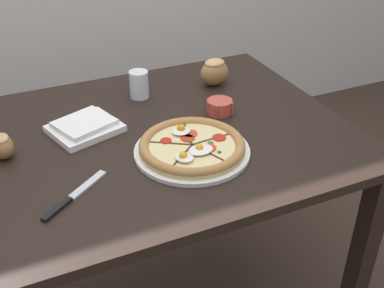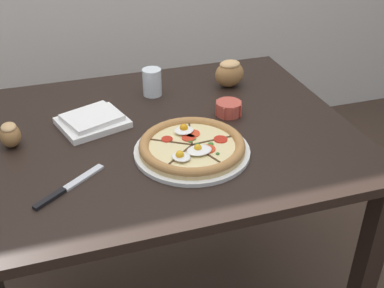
{
  "view_description": "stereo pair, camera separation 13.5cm",
  "coord_description": "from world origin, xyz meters",
  "px_view_note": "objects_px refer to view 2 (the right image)",
  "views": [
    {
      "loc": [
        -0.43,
        -1.2,
        1.51
      ],
      "look_at": [
        0.04,
        -0.15,
        0.8
      ],
      "focal_mm": 45.0,
      "sensor_mm": 36.0,
      "label": 1
    },
    {
      "loc": [
        -0.31,
        -1.24,
        1.51
      ],
      "look_at": [
        0.04,
        -0.15,
        0.8
      ],
      "focal_mm": 45.0,
      "sensor_mm": 36.0,
      "label": 2
    }
  ],
  "objects_px": {
    "dining_table": "(166,160)",
    "napkin_folded": "(92,121)",
    "pizza": "(192,147)",
    "knife_main": "(69,187)",
    "water_glass": "(152,84)",
    "bread_piece_near": "(230,73)",
    "bread_piece_mid": "(10,134)",
    "ramekin_bowl": "(229,108)"
  },
  "relations": [
    {
      "from": "ramekin_bowl",
      "to": "bread_piece_near",
      "type": "height_order",
      "value": "bread_piece_near"
    },
    {
      "from": "pizza",
      "to": "water_glass",
      "type": "bearing_deg",
      "value": 92.44
    },
    {
      "from": "bread_piece_near",
      "to": "water_glass",
      "type": "distance_m",
      "value": 0.28
    },
    {
      "from": "napkin_folded",
      "to": "pizza",
      "type": "bearing_deg",
      "value": -44.84
    },
    {
      "from": "bread_piece_near",
      "to": "bread_piece_mid",
      "type": "bearing_deg",
      "value": -165.82
    },
    {
      "from": "knife_main",
      "to": "dining_table",
      "type": "bearing_deg",
      "value": -2.2
    },
    {
      "from": "pizza",
      "to": "bread_piece_near",
      "type": "height_order",
      "value": "bread_piece_near"
    },
    {
      "from": "dining_table",
      "to": "bread_piece_mid",
      "type": "bearing_deg",
      "value": 174.09
    },
    {
      "from": "pizza",
      "to": "knife_main",
      "type": "xyz_separation_m",
      "value": [
        -0.35,
        -0.06,
        -0.02
      ]
    },
    {
      "from": "pizza",
      "to": "dining_table",
      "type": "bearing_deg",
      "value": 104.54
    },
    {
      "from": "pizza",
      "to": "bread_piece_mid",
      "type": "xyz_separation_m",
      "value": [
        -0.49,
        0.2,
        0.02
      ]
    },
    {
      "from": "dining_table",
      "to": "bread_piece_near",
      "type": "xyz_separation_m",
      "value": [
        0.3,
        0.24,
        0.16
      ]
    },
    {
      "from": "knife_main",
      "to": "napkin_folded",
      "type": "bearing_deg",
      "value": 34.85
    },
    {
      "from": "bread_piece_near",
      "to": "pizza",
      "type": "bearing_deg",
      "value": -124.27
    },
    {
      "from": "ramekin_bowl",
      "to": "napkin_folded",
      "type": "height_order",
      "value": "ramekin_bowl"
    },
    {
      "from": "dining_table",
      "to": "ramekin_bowl",
      "type": "height_order",
      "value": "ramekin_bowl"
    },
    {
      "from": "ramekin_bowl",
      "to": "napkin_folded",
      "type": "relative_size",
      "value": 0.38
    },
    {
      "from": "napkin_folded",
      "to": "water_glass",
      "type": "bearing_deg",
      "value": 34.3
    },
    {
      "from": "knife_main",
      "to": "water_glass",
      "type": "distance_m",
      "value": 0.57
    },
    {
      "from": "pizza",
      "to": "ramekin_bowl",
      "type": "relative_size",
      "value": 3.72
    },
    {
      "from": "dining_table",
      "to": "bread_piece_near",
      "type": "distance_m",
      "value": 0.42
    },
    {
      "from": "ramekin_bowl",
      "to": "bread_piece_mid",
      "type": "bearing_deg",
      "value": 178.89
    },
    {
      "from": "pizza",
      "to": "bread_piece_mid",
      "type": "bearing_deg",
      "value": 157.83
    },
    {
      "from": "bread_piece_near",
      "to": "bread_piece_mid",
      "type": "height_order",
      "value": "bread_piece_near"
    },
    {
      "from": "ramekin_bowl",
      "to": "bread_piece_near",
      "type": "relative_size",
      "value": 0.75
    },
    {
      "from": "napkin_folded",
      "to": "bread_piece_near",
      "type": "xyz_separation_m",
      "value": [
        0.51,
        0.14,
        0.03
      ]
    },
    {
      "from": "napkin_folded",
      "to": "water_glass",
      "type": "xyz_separation_m",
      "value": [
        0.23,
        0.16,
        0.03
      ]
    },
    {
      "from": "dining_table",
      "to": "ramekin_bowl",
      "type": "bearing_deg",
      "value": 8.52
    },
    {
      "from": "napkin_folded",
      "to": "knife_main",
      "type": "xyz_separation_m",
      "value": [
        -0.1,
        -0.31,
        -0.01
      ]
    },
    {
      "from": "ramekin_bowl",
      "to": "dining_table",
      "type": "bearing_deg",
      "value": -171.48
    },
    {
      "from": "ramekin_bowl",
      "to": "knife_main",
      "type": "height_order",
      "value": "ramekin_bowl"
    },
    {
      "from": "bread_piece_mid",
      "to": "knife_main",
      "type": "height_order",
      "value": "bread_piece_mid"
    },
    {
      "from": "ramekin_bowl",
      "to": "water_glass",
      "type": "xyz_separation_m",
      "value": [
        -0.2,
        0.22,
        0.02
      ]
    },
    {
      "from": "dining_table",
      "to": "pizza",
      "type": "relative_size",
      "value": 3.45
    },
    {
      "from": "knife_main",
      "to": "water_glass",
      "type": "relative_size",
      "value": 2.02
    },
    {
      "from": "dining_table",
      "to": "knife_main",
      "type": "distance_m",
      "value": 0.39
    },
    {
      "from": "dining_table",
      "to": "water_glass",
      "type": "xyz_separation_m",
      "value": [
        0.02,
        0.25,
        0.15
      ]
    },
    {
      "from": "pizza",
      "to": "knife_main",
      "type": "relative_size",
      "value": 1.72
    },
    {
      "from": "water_glass",
      "to": "knife_main",
      "type": "bearing_deg",
      "value": -125.55
    },
    {
      "from": "dining_table",
      "to": "napkin_folded",
      "type": "xyz_separation_m",
      "value": [
        -0.21,
        0.09,
        0.13
      ]
    },
    {
      "from": "dining_table",
      "to": "napkin_folded",
      "type": "bearing_deg",
      "value": 155.73
    },
    {
      "from": "ramekin_bowl",
      "to": "bread_piece_near",
      "type": "bearing_deg",
      "value": 68.06
    }
  ]
}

